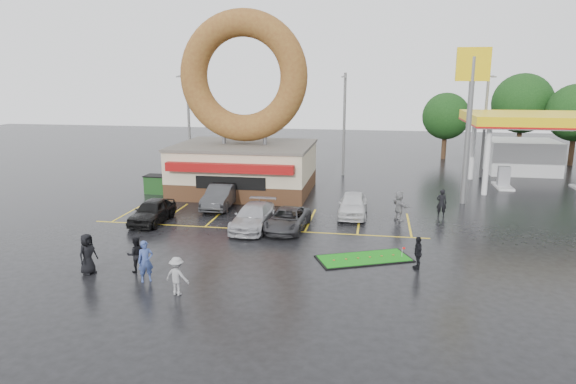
% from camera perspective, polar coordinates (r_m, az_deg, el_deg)
% --- Properties ---
extents(ground, '(120.00, 120.00, 0.00)m').
position_cam_1_polar(ground, '(26.99, -5.50, -6.25)').
color(ground, black).
rests_on(ground, ground).
extents(donut_shop, '(10.20, 8.70, 13.50)m').
position_cam_1_polar(donut_shop, '(39.05, -4.90, 6.45)').
color(donut_shop, '#472B19').
rests_on(donut_shop, ground).
extents(gas_station, '(12.30, 13.65, 5.90)m').
position_cam_1_polar(gas_station, '(47.63, 25.90, 5.45)').
color(gas_station, silver).
rests_on(gas_station, ground).
extents(shell_sign, '(2.20, 0.36, 10.60)m').
position_cam_1_polar(shell_sign, '(37.10, 19.65, 9.94)').
color(shell_sign, slate).
rests_on(shell_sign, ground).
extents(streetlight_left, '(0.40, 2.21, 9.00)m').
position_cam_1_polar(streetlight_left, '(47.74, -11.00, 7.82)').
color(streetlight_left, slate).
rests_on(streetlight_left, ground).
extents(streetlight_mid, '(0.40, 2.21, 9.00)m').
position_cam_1_polar(streetlight_mid, '(45.74, 6.26, 7.77)').
color(streetlight_mid, slate).
rests_on(streetlight_mid, ground).
extents(streetlight_right, '(0.40, 2.21, 9.00)m').
position_cam_1_polar(streetlight_right, '(47.54, 21.05, 7.18)').
color(streetlight_right, slate).
rests_on(streetlight_right, ground).
extents(tree_far_a, '(5.60, 5.60, 8.00)m').
position_cam_1_polar(tree_far_a, '(57.93, 29.39, 7.68)').
color(tree_far_a, '#332114').
rests_on(tree_far_a, ground).
extents(tree_far_c, '(6.30, 6.30, 9.00)m').
position_cam_1_polar(tree_far_c, '(60.55, 24.61, 8.94)').
color(tree_far_c, '#332114').
rests_on(tree_far_c, ground).
extents(tree_far_d, '(4.90, 4.90, 7.00)m').
position_cam_1_polar(tree_far_d, '(57.17, 17.15, 8.05)').
color(tree_far_d, '#332114').
rests_on(tree_far_d, ground).
extents(car_black, '(1.74, 4.25, 1.44)m').
position_cam_1_polar(car_black, '(32.30, -14.85, -2.07)').
color(car_black, black).
rests_on(car_black, ground).
extents(car_dgrey, '(1.73, 4.74, 1.55)m').
position_cam_1_polar(car_dgrey, '(35.08, -7.49, -0.47)').
color(car_dgrey, '#2C2D2F').
rests_on(car_dgrey, ground).
extents(car_silver, '(2.15, 4.93, 1.41)m').
position_cam_1_polar(car_silver, '(30.14, -3.86, -2.76)').
color(car_silver, '#A8A8AD').
rests_on(car_silver, ground).
extents(car_grey, '(2.41, 4.61, 1.24)m').
position_cam_1_polar(car_grey, '(29.83, -0.06, -3.06)').
color(car_grey, '#323235').
rests_on(car_grey, ground).
extents(car_white, '(1.77, 4.39, 1.50)m').
position_cam_1_polar(car_white, '(32.96, 7.22, -1.39)').
color(car_white, silver).
rests_on(car_white, ground).
extents(person_blue, '(0.80, 0.74, 1.84)m').
position_cam_1_polar(person_blue, '(23.32, -15.55, -7.42)').
color(person_blue, '#32447F').
rests_on(person_blue, ground).
extents(person_blackjkt, '(1.01, 0.96, 1.66)m').
position_cam_1_polar(person_blackjkt, '(24.55, -16.53, -6.68)').
color(person_blackjkt, black).
rests_on(person_blackjkt, ground).
extents(person_hoodie, '(1.14, 0.79, 1.62)m').
position_cam_1_polar(person_hoodie, '(21.69, -12.23, -9.12)').
color(person_hoodie, gray).
rests_on(person_hoodie, ground).
extents(person_bystander, '(0.87, 1.06, 1.88)m').
position_cam_1_polar(person_bystander, '(25.01, -21.38, -6.42)').
color(person_bystander, black).
rests_on(person_bystander, ground).
extents(person_cameraman, '(0.55, 0.97, 1.55)m').
position_cam_1_polar(person_cameraman, '(24.68, 14.22, -6.55)').
color(person_cameraman, black).
rests_on(person_cameraman, ground).
extents(person_walker_near, '(1.35, 1.76, 1.85)m').
position_cam_1_polar(person_walker_near, '(32.41, 12.25, -1.50)').
color(person_walker_near, gray).
rests_on(person_walker_near, ground).
extents(person_walker_far, '(0.69, 0.49, 1.78)m').
position_cam_1_polar(person_walker_far, '(33.91, 16.69, -1.18)').
color(person_walker_far, black).
rests_on(person_walker_far, ground).
extents(dumpster, '(1.84, 1.26, 1.30)m').
position_cam_1_polar(dumpster, '(40.29, -14.23, 0.80)').
color(dumpster, '#1C471B').
rests_on(dumpster, ground).
extents(putting_green, '(4.97, 3.64, 0.57)m').
position_cam_1_polar(putting_green, '(25.62, 8.44, -7.31)').
color(putting_green, black).
rests_on(putting_green, ground).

